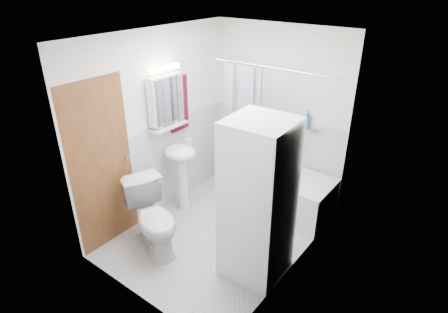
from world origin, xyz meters
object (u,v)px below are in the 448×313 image
Objects in this scene: sink at (181,163)px; bathtub at (278,189)px; washer_dryer at (257,201)px; toilet at (154,219)px.

bathtub is at bearing 36.75° from sink.
sink is at bearing 161.92° from washer_dryer.
toilet is at bearing -162.64° from washer_dryer.
sink is 1.26× the size of toilet.
toilet is (-1.13, -0.42, -0.47)m from washer_dryer.
sink reaches higher than toilet.
bathtub is 1.35m from washer_dryer.
bathtub is 1.76× the size of toilet.
washer_dryer is 1.29m from toilet.
toilet is at bearing -115.01° from bathtub.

